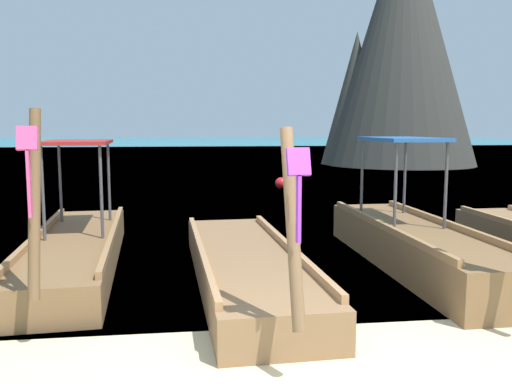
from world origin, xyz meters
name	(u,v)px	position (x,y,z in m)	size (l,w,h in m)	color
sea_water	(196,146)	(0.00, 61.63, 0.00)	(120.00, 120.00, 0.00)	#147A89
longtail_boat_pink_ribbon	(76,248)	(-2.81, 4.60, 0.33)	(1.65, 6.11, 2.47)	brown
longtail_boat_violet_ribbon	(246,267)	(-0.19, 3.38, 0.25)	(1.61, 5.89, 2.27)	olive
longtail_boat_turquoise_ribbon	(415,244)	(2.64, 3.96, 0.39)	(1.23, 5.85, 2.39)	brown
karst_rock	(398,44)	(11.52, 27.13, 7.20)	(9.05, 8.96, 15.07)	#383833
mooring_buoy_near	(281,183)	(2.38, 15.04, 0.22)	(0.44, 0.44, 0.44)	red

